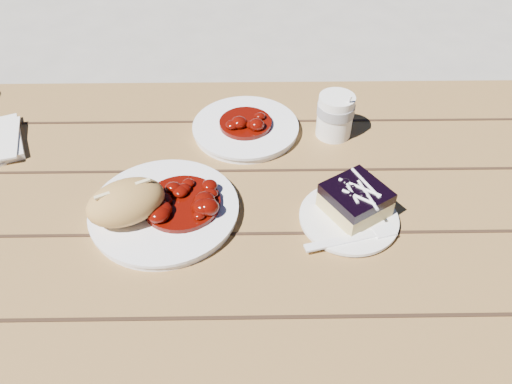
{
  "coord_description": "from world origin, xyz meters",
  "views": [
    {
      "loc": [
        0.13,
        -0.63,
        1.37
      ],
      "look_at": [
        0.14,
        -0.04,
        0.81
      ],
      "focal_mm": 35.0,
      "sensor_mm": 36.0,
      "label": 1
    }
  ],
  "objects_px": {
    "bread_roll": "(126,202)",
    "picnic_table": "(186,259)",
    "dessert_plate": "(348,219)",
    "blueberry_cake": "(355,200)",
    "main_plate": "(165,211)",
    "coffee_cup": "(335,116)",
    "second_plate": "(246,129)"
  },
  "relations": [
    {
      "from": "picnic_table",
      "to": "main_plate",
      "type": "relative_size",
      "value": 8.04
    },
    {
      "from": "main_plate",
      "to": "blueberry_cake",
      "type": "distance_m",
      "value": 0.32
    },
    {
      "from": "dessert_plate",
      "to": "blueberry_cake",
      "type": "xyz_separation_m",
      "value": [
        0.01,
        0.01,
        0.03
      ]
    },
    {
      "from": "second_plate",
      "to": "blueberry_cake",
      "type": "bearing_deg",
      "value": -52.56
    },
    {
      "from": "dessert_plate",
      "to": "blueberry_cake",
      "type": "relative_size",
      "value": 1.27
    },
    {
      "from": "bread_roll",
      "to": "blueberry_cake",
      "type": "bearing_deg",
      "value": 2.27
    },
    {
      "from": "picnic_table",
      "to": "coffee_cup",
      "type": "distance_m",
      "value": 0.41
    },
    {
      "from": "dessert_plate",
      "to": "bread_roll",
      "type": "bearing_deg",
      "value": 180.0
    },
    {
      "from": "blueberry_cake",
      "to": "second_plate",
      "type": "distance_m",
      "value": 0.31
    },
    {
      "from": "picnic_table",
      "to": "dessert_plate",
      "type": "xyz_separation_m",
      "value": [
        0.3,
        -0.05,
        0.17
      ]
    },
    {
      "from": "dessert_plate",
      "to": "blueberry_cake",
      "type": "distance_m",
      "value": 0.04
    },
    {
      "from": "picnic_table",
      "to": "bread_roll",
      "type": "xyz_separation_m",
      "value": [
        -0.07,
        -0.05,
        0.21
      ]
    },
    {
      "from": "bread_roll",
      "to": "picnic_table",
      "type": "bearing_deg",
      "value": 35.58
    },
    {
      "from": "picnic_table",
      "to": "bread_roll",
      "type": "bearing_deg",
      "value": -144.42
    },
    {
      "from": "main_plate",
      "to": "second_plate",
      "type": "distance_m",
      "value": 0.27
    },
    {
      "from": "main_plate",
      "to": "dessert_plate",
      "type": "relative_size",
      "value": 1.54
    },
    {
      "from": "coffee_cup",
      "to": "bread_roll",
      "type": "bearing_deg",
      "value": -146.59
    },
    {
      "from": "bread_roll",
      "to": "coffee_cup",
      "type": "relative_size",
      "value": 1.46
    },
    {
      "from": "picnic_table",
      "to": "bread_roll",
      "type": "distance_m",
      "value": 0.23
    },
    {
      "from": "main_plate",
      "to": "dessert_plate",
      "type": "distance_m",
      "value": 0.31
    },
    {
      "from": "coffee_cup",
      "to": "picnic_table",
      "type": "bearing_deg",
      "value": -147.13
    },
    {
      "from": "bread_roll",
      "to": "dessert_plate",
      "type": "xyz_separation_m",
      "value": [
        0.37,
        -0.0,
        -0.04
      ]
    },
    {
      "from": "bread_roll",
      "to": "dessert_plate",
      "type": "bearing_deg",
      "value": -0.0
    },
    {
      "from": "picnic_table",
      "to": "dessert_plate",
      "type": "distance_m",
      "value": 0.34
    },
    {
      "from": "dessert_plate",
      "to": "picnic_table",
      "type": "bearing_deg",
      "value": 169.99
    },
    {
      "from": "coffee_cup",
      "to": "second_plate",
      "type": "xyz_separation_m",
      "value": [
        -0.18,
        0.01,
        -0.04
      ]
    },
    {
      "from": "dessert_plate",
      "to": "coffee_cup",
      "type": "height_order",
      "value": "coffee_cup"
    },
    {
      "from": "coffee_cup",
      "to": "second_plate",
      "type": "relative_size",
      "value": 0.42
    },
    {
      "from": "main_plate",
      "to": "picnic_table",
      "type": "bearing_deg",
      "value": 60.87
    },
    {
      "from": "coffee_cup",
      "to": "second_plate",
      "type": "bearing_deg",
      "value": 176.79
    },
    {
      "from": "main_plate",
      "to": "coffee_cup",
      "type": "height_order",
      "value": "coffee_cup"
    },
    {
      "from": "picnic_table",
      "to": "main_plate",
      "type": "bearing_deg",
      "value": -119.13
    }
  ]
}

